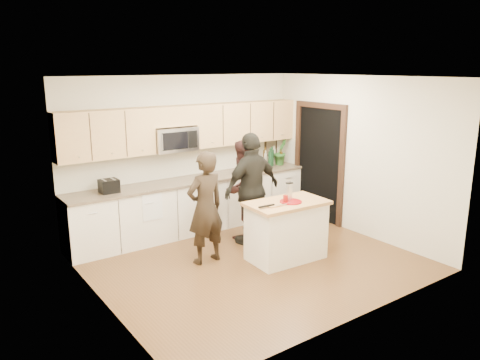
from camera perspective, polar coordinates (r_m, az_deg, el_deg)
floor at (r=7.12m, az=1.49°, el=-9.85°), size 4.50×4.50×0.00m
room_shell at (r=6.62m, az=1.58°, el=4.00°), size 4.52×4.02×2.71m
back_cabinetry at (r=8.29m, az=-5.54°, el=-2.99°), size 4.50×0.66×0.94m
upper_cabinetry at (r=8.14m, az=-6.08°, el=6.58°), size 4.50×0.33×0.75m
microwave at (r=7.97m, az=-8.06°, el=4.97°), size 0.76×0.41×0.40m
doorway at (r=8.84m, az=9.62°, el=2.53°), size 0.06×1.25×2.20m
framed_picture at (r=9.42m, az=3.77°, el=4.15°), size 0.30×0.03×0.38m
dish_towel at (r=7.62m, az=-11.08°, el=-2.11°), size 0.34×0.60×0.48m
island at (r=7.08m, az=5.65°, el=-6.11°), size 1.23×0.76×0.90m
red_plate at (r=6.92m, az=6.21°, el=-2.63°), size 0.33×0.33×0.02m
box_grater at (r=6.97m, az=6.02°, el=-1.31°), size 0.09×0.06×0.26m
drink_glass at (r=6.87m, az=5.56°, el=-2.31°), size 0.07×0.07×0.11m
cutting_board at (r=6.72m, az=4.16°, el=-3.08°), size 0.24×0.18×0.02m
tongs at (r=6.61m, az=3.24°, el=-3.17°), size 0.27×0.05×0.02m
knife at (r=6.70m, az=4.95°, el=-3.05°), size 0.22×0.03×0.01m
toaster at (r=7.50m, az=-15.69°, el=-0.71°), size 0.28×0.25×0.21m
bottle_cluster at (r=9.07m, az=3.49°, el=2.78°), size 0.73×0.39×0.40m
orchid at (r=9.26m, az=4.96°, el=3.44°), size 0.35×0.33×0.52m
woman_left at (r=6.84m, az=-4.24°, el=-3.41°), size 0.63×0.44×1.68m
woman_center at (r=7.85m, az=0.33°, el=-1.11°), size 0.98×0.88×1.67m
woman_right at (r=7.53m, az=1.48°, el=-1.12°), size 1.11×0.53×1.84m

